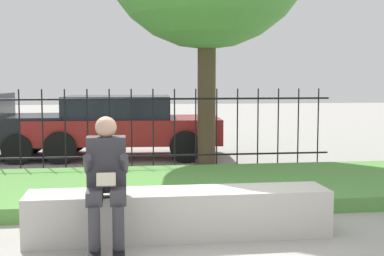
% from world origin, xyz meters
% --- Properties ---
extents(ground_plane, '(60.00, 60.00, 0.00)m').
position_xyz_m(ground_plane, '(0.00, 0.00, 0.00)').
color(ground_plane, '#9E9B93').
extents(stone_bench, '(3.16, 0.57, 0.50)m').
position_xyz_m(stone_bench, '(-0.18, 0.00, 0.22)').
color(stone_bench, beige).
rests_on(stone_bench, ground_plane).
extents(person_seated_reader, '(0.42, 0.73, 1.29)m').
position_xyz_m(person_seated_reader, '(-0.92, -0.32, 0.72)').
color(person_seated_reader, black).
rests_on(person_seated_reader, ground_plane).
extents(grass_berm, '(8.10, 2.83, 0.19)m').
position_xyz_m(grass_berm, '(0.00, 2.11, 0.09)').
color(grass_berm, '#569342').
rests_on(grass_berm, ground_plane).
extents(iron_fence, '(6.10, 0.03, 1.49)m').
position_xyz_m(iron_fence, '(0.00, 3.95, 0.77)').
color(iron_fence, black).
rests_on(iron_fence, ground_plane).
extents(car_parked_center, '(4.08, 2.17, 1.30)m').
position_xyz_m(car_parked_center, '(-0.69, 5.94, 0.70)').
color(car_parked_center, maroon).
rests_on(car_parked_center, ground_plane).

